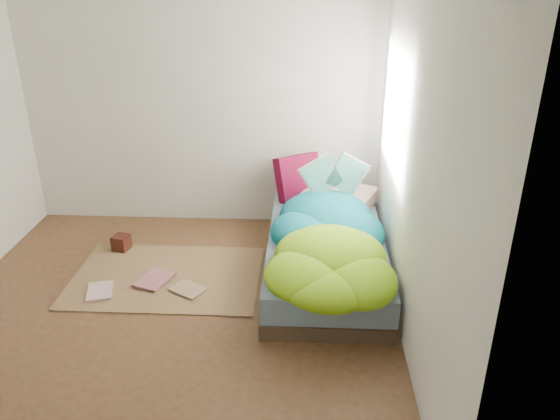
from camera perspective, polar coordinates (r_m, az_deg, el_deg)
The scene contains 12 objects.
ground at distance 4.37m, azimuth -11.54°, elevation -10.70°, with size 3.50×3.50×0.00m, color #4A2E1C.
room_walls at distance 3.70m, azimuth -13.44°, elevation 10.42°, with size 3.54×3.54×2.62m.
bed at distance 4.77m, azimuth 4.77°, elevation -4.65°, with size 1.00×2.00×0.34m.
duvet at distance 4.42m, azimuth 4.99°, elevation -2.17°, with size 0.96×1.84×0.34m, color #08537C, non-canonical shape.
rug at distance 4.85m, azimuth -11.76°, elevation -6.82°, with size 1.60×1.10×0.01m, color brown.
pillow_floral at distance 5.31m, azimuth 6.18°, elevation 1.35°, with size 0.65×0.40×0.14m, color beige.
pillow_magenta at distance 5.36m, azimuth 1.93°, elevation 3.42°, with size 0.44×0.14×0.44m, color #4E0522.
open_book at distance 4.91m, azimuth 5.79°, elevation 4.71°, with size 0.51×0.11×0.31m, color #297E32, non-canonical shape.
wooden_box at distance 5.35m, azimuth -16.24°, elevation -3.27°, with size 0.14×0.14×0.14m, color #37150C.
floor_book_a at distance 4.78m, azimuth -19.51°, elevation -8.13°, with size 0.20×0.28×0.02m, color silver.
floor_book_b at distance 4.85m, azimuth -14.13°, elevation -6.79°, with size 0.24×0.32×0.03m, color #C27074.
floor_book_c at distance 4.55m, azimuth -10.41°, elevation -8.72°, with size 0.20×0.27×0.02m, color tan.
Camera 1 is at (1.04, -3.45, 2.48)m, focal length 35.00 mm.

